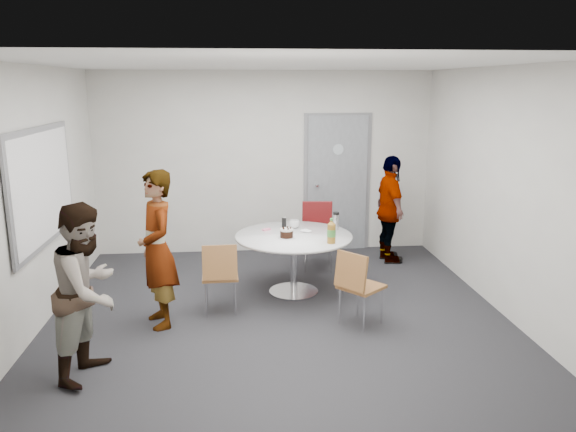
{
  "coord_description": "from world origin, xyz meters",
  "views": [
    {
      "loc": [
        -0.43,
        -5.83,
        2.51
      ],
      "look_at": [
        0.14,
        0.25,
        1.06
      ],
      "focal_mm": 35.0,
      "sensor_mm": 36.0,
      "label": 1
    }
  ],
  "objects": [
    {
      "name": "floor",
      "position": [
        0.0,
        0.0,
        0.0
      ],
      "size": [
        5.0,
        5.0,
        0.0
      ],
      "primitive_type": "plane",
      "color": "black",
      "rests_on": "ground"
    },
    {
      "name": "ceiling",
      "position": [
        0.0,
        0.0,
        2.7
      ],
      "size": [
        5.0,
        5.0,
        0.0
      ],
      "primitive_type": "plane",
      "rotation": [
        3.14,
        0.0,
        0.0
      ],
      "color": "silver",
      "rests_on": "wall_back"
    },
    {
      "name": "wall_back",
      "position": [
        0.0,
        2.5,
        1.35
      ],
      "size": [
        5.0,
        0.0,
        5.0
      ],
      "primitive_type": "plane",
      "rotation": [
        1.57,
        0.0,
        0.0
      ],
      "color": "silver",
      "rests_on": "floor"
    },
    {
      "name": "wall_left",
      "position": [
        -2.5,
        0.0,
        1.35
      ],
      "size": [
        0.0,
        5.0,
        5.0
      ],
      "primitive_type": "plane",
      "rotation": [
        1.57,
        0.0,
        1.57
      ],
      "color": "silver",
      "rests_on": "floor"
    },
    {
      "name": "wall_right",
      "position": [
        2.5,
        0.0,
        1.35
      ],
      "size": [
        0.0,
        5.0,
        5.0
      ],
      "primitive_type": "plane",
      "rotation": [
        1.57,
        0.0,
        -1.57
      ],
      "color": "silver",
      "rests_on": "floor"
    },
    {
      "name": "wall_front",
      "position": [
        0.0,
        -2.5,
        1.35
      ],
      "size": [
        5.0,
        0.0,
        5.0
      ],
      "primitive_type": "plane",
      "rotation": [
        -1.57,
        0.0,
        0.0
      ],
      "color": "silver",
      "rests_on": "floor"
    },
    {
      "name": "door",
      "position": [
        1.1,
        2.48,
        1.03
      ],
      "size": [
        1.02,
        0.17,
        2.12
      ],
      "color": "slate",
      "rests_on": "wall_back"
    },
    {
      "name": "whiteboard",
      "position": [
        -2.46,
        0.2,
        1.45
      ],
      "size": [
        0.04,
        1.9,
        1.25
      ],
      "color": "slate",
      "rests_on": "wall_left"
    },
    {
      "name": "table",
      "position": [
        0.27,
        0.64,
        0.63
      ],
      "size": [
        1.41,
        1.41,
        1.02
      ],
      "color": "white",
      "rests_on": "floor"
    },
    {
      "name": "chair_near_left",
      "position": [
        -0.63,
        0.06,
        0.5
      ],
      "size": [
        0.41,
        0.44,
        0.82
      ],
      "rotation": [
        0.0,
        0.0,
        0.03
      ],
      "color": "brown",
      "rests_on": "floor"
    },
    {
      "name": "chair_near_right",
      "position": [
        0.8,
        -0.4,
        0.5
      ],
      "size": [
        0.58,
        0.57,
        0.83
      ],
      "rotation": [
        0.0,
        0.0,
        -0.86
      ],
      "color": "brown",
      "rests_on": "floor"
    },
    {
      "name": "chair_far",
      "position": [
        0.68,
        1.62,
        0.56
      ],
      "size": [
        0.47,
        0.51,
        0.92
      ],
      "rotation": [
        0.0,
        0.0,
        3.06
      ],
      "color": "maroon",
      "rests_on": "floor"
    },
    {
      "name": "person_main",
      "position": [
        -1.26,
        -0.14,
        0.83
      ],
      "size": [
        0.59,
        0.71,
        1.66
      ],
      "primitive_type": "imported",
      "rotation": [
        0.0,
        0.0,
        -1.21
      ],
      "color": "#A5C6EA",
      "rests_on": "floor"
    },
    {
      "name": "person_left",
      "position": [
        -1.72,
        -1.15,
        0.77
      ],
      "size": [
        0.77,
        0.88,
        1.55
      ],
      "primitive_type": "imported",
      "rotation": [
        0.0,
        0.0,
        1.29
      ],
      "color": "white",
      "rests_on": "floor"
    },
    {
      "name": "person_right",
      "position": [
        1.74,
        1.76,
        0.77
      ],
      "size": [
        0.42,
        0.92,
        1.53
      ],
      "primitive_type": "imported",
      "rotation": [
        0.0,
        0.0,
        1.62
      ],
      "color": "black",
      "rests_on": "floor"
    }
  ]
}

